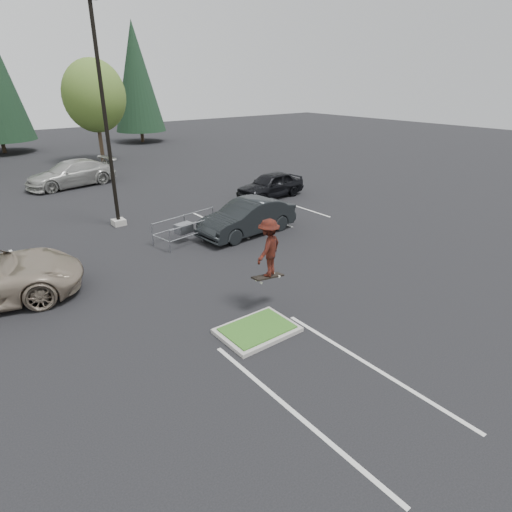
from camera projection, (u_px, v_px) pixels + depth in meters
ground at (257, 332)px, 12.50m from camera, size 120.00×120.00×0.00m
grass_median at (257, 330)px, 12.47m from camera, size 2.20×1.60×0.16m
stall_lines at (131, 275)px, 16.13m from camera, size 22.62×17.60×0.01m
light_pole at (107, 132)px, 19.77m from camera, size 0.70×0.60×10.12m
decid_c at (95, 98)px, 35.61m from camera, size 5.12×5.12×8.38m
conif_c at (136, 77)px, 46.56m from camera, size 5.50×5.50×12.50m
cart_corral at (186, 227)px, 19.22m from camera, size 3.78×1.88×1.03m
skateboarder at (268, 248)px, 13.12m from camera, size 1.36×1.11×2.01m
car_r_charc at (247, 217)px, 20.03m from camera, size 5.04×2.12×1.62m
car_r_black at (271, 185)px, 26.24m from camera, size 4.62×2.11×1.54m
car_far_silver at (72, 174)px, 28.90m from camera, size 6.20×3.30×1.71m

